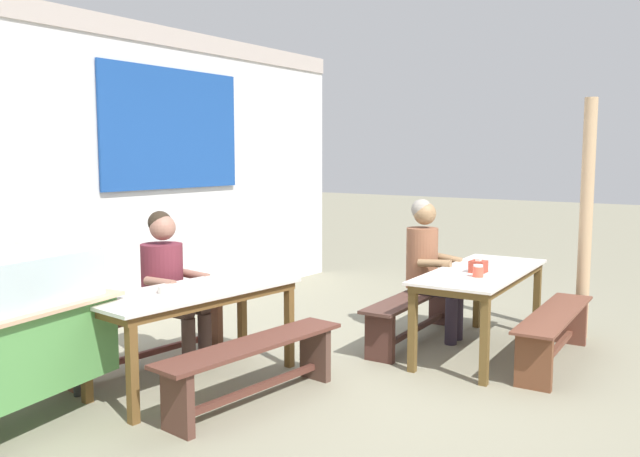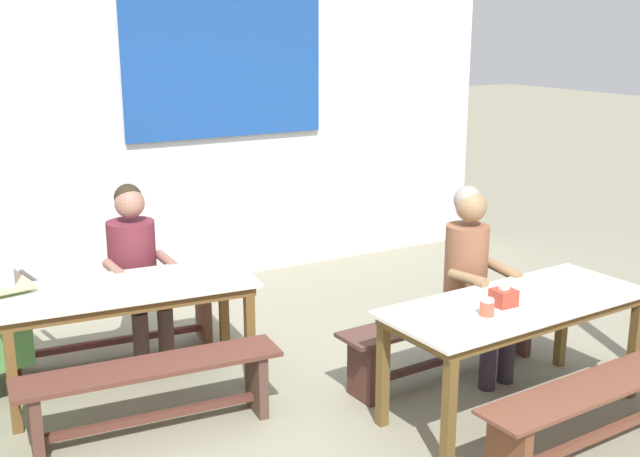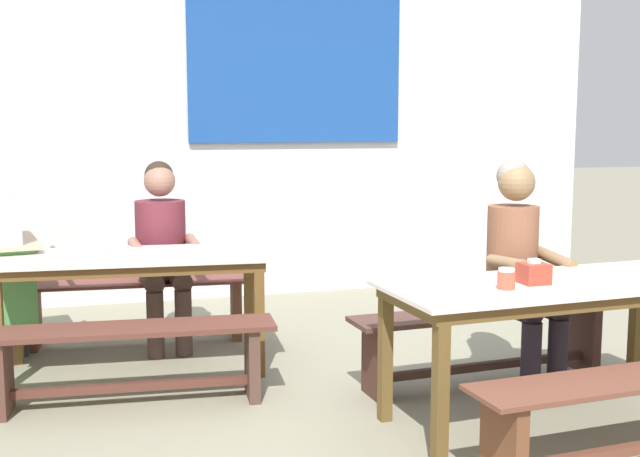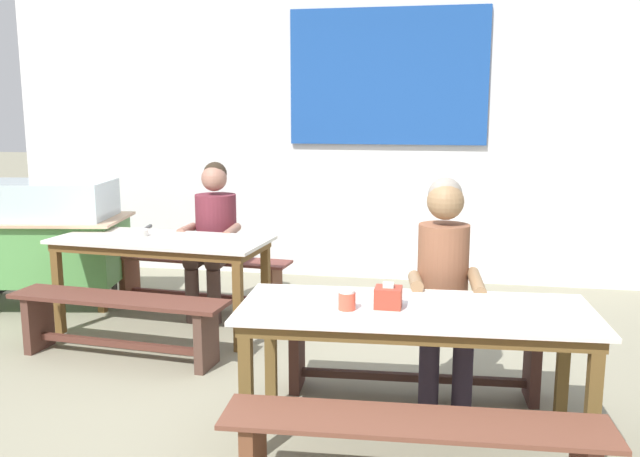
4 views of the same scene
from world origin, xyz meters
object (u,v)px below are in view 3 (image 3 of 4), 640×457
Objects in this scene: condiment_jar at (506,279)px; dining_table_far at (133,267)px; tissue_box at (534,273)px; soup_bowl at (96,250)px; bench_far_front at (131,352)px; bench_far_back at (137,303)px; person_center_facing at (162,242)px; dining_table_near at (554,296)px; bench_near_back at (485,334)px; person_right_near_table at (519,260)px; bench_near_front at (639,409)px.

dining_table_far is at bearing 136.93° from condiment_jar.
tissue_box reaches higher than condiment_jar.
soup_bowl is (-2.04, 1.50, -0.03)m from tissue_box.
soup_bowl is (-0.15, 0.66, 0.45)m from bench_far_front.
bench_far_front is at bearing -76.79° from soup_bowl.
bench_far_back is at bearing 85.12° from dining_table_far.
condiment_jar is (1.70, -0.92, 0.48)m from bench_far_front.
person_center_facing is at bearing 124.49° from condiment_jar.
bench_near_back is (-0.04, 0.62, -0.35)m from dining_table_near.
dining_table_near is 0.71m from bench_near_back.
tissue_box is at bearing -24.09° from bench_far_front.
dining_table_far is 0.71m from bench_far_front.
person_right_near_table is 0.64m from tissue_box.
dining_table_far reaches higher than bench_near_back.
person_center_facing reaches higher than bench_near_front.
bench_far_back is at bearing 126.46° from condiment_jar.
bench_far_front is at bearing 157.79° from dining_table_near.
person_right_near_table is at bearing -18.41° from bench_near_back.
dining_table_far is at bearing 143.77° from dining_table_near.
bench_near_back is at bearing -37.48° from bench_far_back.
tissue_box is at bearing 21.30° from condiment_jar.
bench_far_back is at bearing 65.83° from soup_bowl.
bench_far_back is 0.47m from person_center_facing.
condiment_jar is at bearing -111.94° from bench_near_back.
condiment_jar is at bearing -43.07° from dining_table_far.
tissue_box is at bearing -36.30° from soup_bowl.
person_center_facing reaches higher than condiment_jar.
bench_far_back is 2.58m from person_right_near_table.
dining_table_near is 11.23× the size of soup_bowl.
soup_bowl is (-1.85, 1.58, -0.02)m from condiment_jar.
person_center_facing is 2.35m from person_right_near_table.
bench_near_back is at bearing -21.98° from soup_bowl.
condiment_jar is (-0.46, -0.66, 0.04)m from person_right_near_table.
person_center_facing is (0.28, 1.15, 0.41)m from bench_far_front.
bench_near_front is at bearing -55.48° from condiment_jar.
person_center_facing reaches higher than bench_far_front.
bench_near_back is 10.42× the size of soup_bowl.
soup_bowl is (-2.17, 1.48, 0.10)m from dining_table_near.
dining_table_near is 0.72m from bench_near_front.
dining_table_near reaches higher than bench_near_back.
bench_near_back is 1.26× the size of person_right_near_table.
bench_near_front is at bearing -53.91° from bench_far_back.
bench_far_back is 12.33× the size of tissue_box.
person_right_near_table reaches higher than person_center_facing.
bench_near_back is (1.93, -0.82, -0.35)m from dining_table_far.
dining_table_far is 0.58m from person_center_facing.
person_center_facing is at bearing 131.48° from dining_table_near.
bench_far_front and bench_near_front have the same top height.
dining_table_near is 0.18m from tissue_box.
person_right_near_table is (0.17, -0.06, 0.44)m from bench_near_back.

